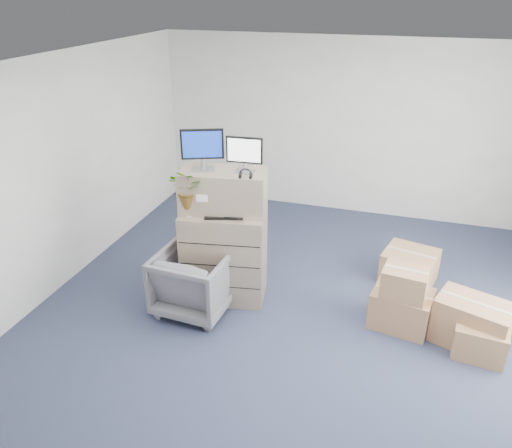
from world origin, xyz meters
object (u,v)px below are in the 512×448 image
(keyboard, at_px, (225,215))
(water_bottle, at_px, (234,201))
(office_chair, at_px, (194,278))
(monitor_left, at_px, (202,147))
(monitor_right, at_px, (244,153))
(potted_plant, at_px, (190,193))
(filing_cabinet_lower, at_px, (224,255))

(keyboard, distance_m, water_bottle, 0.20)
(keyboard, xyz_separation_m, office_chair, (-0.30, -0.28, -0.72))
(monitor_left, distance_m, office_chair, 1.51)
(monitor_right, xyz_separation_m, water_bottle, (-0.13, -0.02, -0.58))
(office_chair, bearing_deg, water_bottle, -124.62)
(keyboard, xyz_separation_m, water_bottle, (0.05, 0.16, 0.12))
(monitor_left, relative_size, office_chair, 0.56)
(keyboard, bearing_deg, water_bottle, 55.89)
(water_bottle, bearing_deg, monitor_left, -173.06)
(water_bottle, height_order, potted_plant, potted_plant)
(keyboard, height_order, office_chair, keyboard)
(keyboard, distance_m, office_chair, 0.83)
(monitor_right, distance_m, water_bottle, 0.60)
(filing_cabinet_lower, distance_m, keyboard, 0.59)
(monitor_left, bearing_deg, office_chair, -112.54)
(monitor_left, xyz_separation_m, office_chair, (-0.01, -0.40, -1.45))
(office_chair, bearing_deg, monitor_right, -132.25)
(filing_cabinet_lower, relative_size, water_bottle, 4.43)
(filing_cabinet_lower, xyz_separation_m, monitor_right, (0.24, 0.08, 1.27))
(potted_plant, bearing_deg, filing_cabinet_lower, 25.16)
(monitor_left, distance_m, potted_plant, 0.53)
(monitor_right, distance_m, keyboard, 0.74)
(monitor_right, height_order, water_bottle, monitor_right)
(filing_cabinet_lower, bearing_deg, office_chair, -131.07)
(water_bottle, relative_size, office_chair, 0.30)
(water_bottle, bearing_deg, office_chair, -128.09)
(filing_cabinet_lower, bearing_deg, monitor_left, 166.46)
(monitor_right, distance_m, office_chair, 1.56)
(keyboard, relative_size, potted_plant, 0.83)
(keyboard, height_order, water_bottle, water_bottle)
(water_bottle, bearing_deg, potted_plant, -154.59)
(filing_cabinet_lower, distance_m, office_chair, 0.47)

